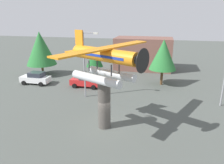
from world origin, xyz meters
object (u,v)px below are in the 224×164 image
car_mid_red (86,81)px  tree_center_back (163,55)px  tree_east (95,57)px  car_near_white (36,78)px  streetlight_primary (86,60)px  floatplane_monument (105,61)px  tree_west (40,48)px  display_pedestal (104,104)px  storefront_building (143,54)px

car_mid_red → tree_center_back: tree_center_back is taller
car_mid_red → tree_east: 6.24m
car_near_white → streetlight_primary: size_ratio=0.54×
floatplane_monument → streetlight_primary: (-4.08, 6.60, -1.52)m
tree_west → tree_center_back: size_ratio=1.10×
display_pedestal → streetlight_primary: size_ratio=0.56×
car_mid_red → tree_center_back: 11.22m
floatplane_monument → car_near_white: bearing=168.8°
display_pedestal → tree_west: 20.33m
display_pedestal → streetlight_primary: (-3.96, 6.54, 2.34)m
display_pedestal → car_mid_red: size_ratio=1.04×
display_pedestal → floatplane_monument: floatplane_monument is taller
tree_west → tree_east: tree_west is taller
display_pedestal → floatplane_monument: bearing=-25.5°
car_mid_red → streetlight_primary: bearing=110.7°
display_pedestal → car_near_white: 16.09m
car_near_white → car_mid_red: bearing=-177.1°
tree_center_back → storefront_building: bearing=111.9°
tree_center_back → car_near_white: bearing=-167.9°
floatplane_monument → tree_west: 20.40m
storefront_building → car_mid_red: bearing=-119.0°
floatplane_monument → tree_center_back: (4.73, 13.46, -1.72)m
storefront_building → display_pedestal: bearing=-93.6°
tree_west → display_pedestal: bearing=-44.5°
car_mid_red → streetlight_primary: size_ratio=0.54×
tree_east → car_mid_red: bearing=-84.1°
floatplane_monument → tree_east: 17.26m
streetlight_primary → storefront_building: 16.45m
floatplane_monument → tree_west: floatplane_monument is taller
car_near_white → tree_center_back: 18.41m
display_pedestal → storefront_building: size_ratio=0.44×
tree_center_back → tree_west: bearing=177.7°
streetlight_primary → tree_east: (-1.91, 9.30, -1.53)m
display_pedestal → tree_center_back: tree_center_back is taller
streetlight_primary → storefront_building: size_ratio=0.78×
tree_west → tree_center_back: (19.25, -0.78, -0.08)m
car_mid_red → tree_west: size_ratio=0.59×
tree_east → floatplane_monument: bearing=-69.4°
tree_east → tree_center_back: (10.72, -2.44, 1.33)m
floatplane_monument → tree_center_back: bearing=96.2°
tree_center_back → car_mid_red: bearing=-161.4°
display_pedestal → tree_east: size_ratio=0.97×
display_pedestal → tree_east: tree_east is taller
streetlight_primary → tree_east: streetlight_primary is taller
floatplane_monument → display_pedestal: bearing=180.0°
storefront_building → tree_west: size_ratio=1.42×
car_near_white → tree_east: (6.97, 6.23, 2.12)m
car_mid_red → tree_west: bearing=-24.6°
display_pedestal → tree_west: bearing=135.5°
streetlight_primary → tree_east: bearing=101.6°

